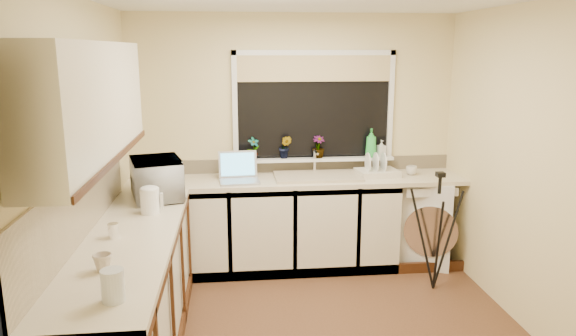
% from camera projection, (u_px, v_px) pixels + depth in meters
% --- Properties ---
extents(floor, '(3.20, 3.20, 0.00)m').
position_uv_depth(floor, '(315.00, 328.00, 4.07)').
color(floor, brown).
rests_on(floor, ground).
extents(wall_back, '(3.20, 0.00, 3.20)m').
position_uv_depth(wall_back, '(293.00, 140.00, 5.25)').
color(wall_back, beige).
rests_on(wall_back, ground).
extents(wall_front, '(3.20, 0.00, 3.20)m').
position_uv_depth(wall_front, '(371.00, 252.00, 2.34)').
color(wall_front, beige).
rests_on(wall_front, ground).
extents(wall_left, '(0.00, 3.00, 3.00)m').
position_uv_depth(wall_left, '(89.00, 180.00, 3.63)').
color(wall_left, beige).
rests_on(wall_left, ground).
extents(wall_right, '(0.00, 3.00, 3.00)m').
position_uv_depth(wall_right, '(527.00, 169.00, 3.96)').
color(wall_right, beige).
rests_on(wall_right, ground).
extents(base_cabinet_back, '(2.55, 0.60, 0.86)m').
position_uv_depth(base_cabinet_back, '(264.00, 226.00, 5.10)').
color(base_cabinet_back, silver).
rests_on(base_cabinet_back, floor).
extents(base_cabinet_left, '(0.54, 2.40, 0.86)m').
position_uv_depth(base_cabinet_left, '(133.00, 303.00, 3.55)').
color(base_cabinet_left, silver).
rests_on(base_cabinet_left, floor).
extents(worktop_back, '(3.20, 0.60, 0.04)m').
position_uv_depth(worktop_back, '(297.00, 180.00, 5.04)').
color(worktop_back, beige).
rests_on(worktop_back, base_cabinet_back).
extents(worktop_left, '(0.60, 2.40, 0.04)m').
position_uv_depth(worktop_left, '(128.00, 240.00, 3.45)').
color(worktop_left, beige).
rests_on(worktop_left, base_cabinet_left).
extents(upper_cabinet, '(0.28, 1.90, 0.70)m').
position_uv_depth(upper_cabinet, '(89.00, 103.00, 3.08)').
color(upper_cabinet, silver).
rests_on(upper_cabinet, wall_left).
extents(splashback_left, '(0.02, 2.40, 0.45)m').
position_uv_depth(splashback_left, '(80.00, 206.00, 3.36)').
color(splashback_left, beige).
rests_on(splashback_left, wall_left).
extents(splashback_back, '(3.20, 0.02, 0.14)m').
position_uv_depth(splashback_back, '(293.00, 165.00, 5.30)').
color(splashback_back, beige).
rests_on(splashback_back, wall_back).
extents(window_glass, '(1.50, 0.02, 1.00)m').
position_uv_depth(window_glass, '(314.00, 107.00, 5.19)').
color(window_glass, black).
rests_on(window_glass, wall_back).
extents(window_blind, '(1.50, 0.02, 0.25)m').
position_uv_depth(window_blind, '(314.00, 68.00, 5.08)').
color(window_blind, tan).
rests_on(window_blind, wall_back).
extents(windowsill, '(1.60, 0.14, 0.03)m').
position_uv_depth(windowsill, '(314.00, 159.00, 5.25)').
color(windowsill, white).
rests_on(windowsill, wall_back).
extents(sink, '(0.82, 0.46, 0.03)m').
position_uv_depth(sink, '(317.00, 176.00, 5.05)').
color(sink, tan).
rests_on(sink, worktop_back).
extents(faucet, '(0.03, 0.03, 0.24)m').
position_uv_depth(faucet, '(315.00, 162.00, 5.20)').
color(faucet, silver).
rests_on(faucet, worktop_back).
extents(washing_machine, '(0.78, 0.77, 0.86)m').
position_uv_depth(washing_machine, '(419.00, 219.00, 5.31)').
color(washing_machine, silver).
rests_on(washing_machine, floor).
extents(laptop, '(0.39, 0.36, 0.27)m').
position_uv_depth(laptop, '(239.00, 173.00, 4.92)').
color(laptop, '#9E9FA6').
rests_on(laptop, worktop_back).
extents(kettle, '(0.14, 0.14, 0.19)m').
position_uv_depth(kettle, '(150.00, 201.00, 3.94)').
color(kettle, white).
rests_on(kettle, worktop_left).
extents(dish_rack, '(0.42, 0.34, 0.06)m').
position_uv_depth(dish_rack, '(377.00, 173.00, 5.13)').
color(dish_rack, beige).
rests_on(dish_rack, worktop_back).
extents(tripod, '(0.64, 0.64, 1.08)m').
position_uv_depth(tripod, '(437.00, 232.00, 4.63)').
color(tripod, black).
rests_on(tripod, floor).
extents(glass_jug, '(0.11, 0.11, 0.16)m').
position_uv_depth(glass_jug, '(113.00, 286.00, 2.56)').
color(glass_jug, silver).
rests_on(glass_jug, worktop_left).
extents(steel_jar, '(0.07, 0.07, 0.10)m').
position_uv_depth(steel_jar, '(113.00, 231.00, 3.43)').
color(steel_jar, white).
rests_on(steel_jar, worktop_left).
extents(microwave, '(0.52, 0.66, 0.32)m').
position_uv_depth(microwave, '(157.00, 178.00, 4.36)').
color(microwave, white).
rests_on(microwave, worktop_left).
extents(plant_a, '(0.14, 0.12, 0.22)m').
position_uv_depth(plant_a, '(254.00, 148.00, 5.13)').
color(plant_a, '#999999').
rests_on(plant_a, windowsill).
extents(plant_b, '(0.15, 0.13, 0.23)m').
position_uv_depth(plant_b, '(285.00, 147.00, 5.19)').
color(plant_b, '#999999').
rests_on(plant_b, windowsill).
extents(plant_c, '(0.14, 0.14, 0.22)m').
position_uv_depth(plant_c, '(318.00, 147.00, 5.22)').
color(plant_c, '#999999').
rests_on(plant_c, windowsill).
extents(soap_bottle_green, '(0.14, 0.14, 0.29)m').
position_uv_depth(soap_bottle_green, '(371.00, 143.00, 5.25)').
color(soap_bottle_green, green).
rests_on(soap_bottle_green, windowsill).
extents(soap_bottle_clear, '(0.09, 0.09, 0.17)m').
position_uv_depth(soap_bottle_clear, '(381.00, 148.00, 5.28)').
color(soap_bottle_clear, '#999999').
rests_on(soap_bottle_clear, windowsill).
extents(cup_back, '(0.13, 0.13, 0.09)m').
position_uv_depth(cup_back, '(411.00, 170.00, 5.16)').
color(cup_back, beige).
rests_on(cup_back, worktop_back).
extents(cup_left, '(0.12, 0.12, 0.10)m').
position_uv_depth(cup_left, '(103.00, 263.00, 2.92)').
color(cup_left, '#BFAE9D').
rests_on(cup_left, worktop_left).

